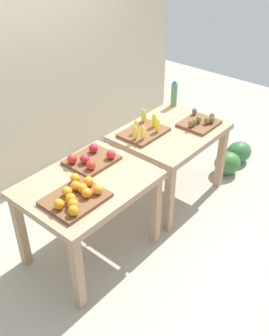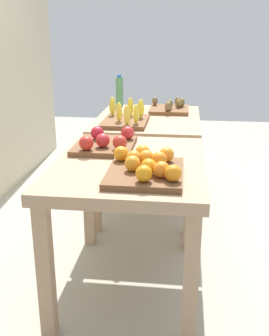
# 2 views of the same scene
# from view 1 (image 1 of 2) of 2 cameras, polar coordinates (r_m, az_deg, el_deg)

# --- Properties ---
(ground_plane) EXTENTS (8.00, 8.00, 0.00)m
(ground_plane) POSITION_cam_1_polar(r_m,az_deg,el_deg) (3.88, -0.15, -7.42)
(ground_plane) COLOR #A9A595
(back_wall) EXTENTS (4.40, 0.12, 3.00)m
(back_wall) POSITION_cam_1_polar(r_m,az_deg,el_deg) (4.06, -15.54, 17.65)
(back_wall) COLOR beige
(back_wall) RESTS_ON ground_plane
(display_table_left) EXTENTS (1.04, 0.80, 0.77)m
(display_table_left) POSITION_cam_1_polar(r_m,az_deg,el_deg) (3.16, -6.80, -3.65)
(display_table_left) COLOR tan
(display_table_left) RESTS_ON ground_plane
(display_table_right) EXTENTS (1.04, 0.80, 0.77)m
(display_table_right) POSITION_cam_1_polar(r_m,az_deg,el_deg) (3.86, 5.27, 4.13)
(display_table_right) COLOR tan
(display_table_right) RESTS_ON ground_plane
(orange_bin) EXTENTS (0.44, 0.36, 0.11)m
(orange_bin) POSITION_cam_1_polar(r_m,az_deg,el_deg) (2.89, -8.49, -4.05)
(orange_bin) COLOR brown
(orange_bin) RESTS_ON display_table_left
(apple_bin) EXTENTS (0.40, 0.35, 0.11)m
(apple_bin) POSITION_cam_1_polar(r_m,az_deg,el_deg) (3.29, -6.33, 1.32)
(apple_bin) COLOR brown
(apple_bin) RESTS_ON display_table_left
(banana_crate) EXTENTS (0.44, 0.32, 0.17)m
(banana_crate) POSITION_cam_1_polar(r_m,az_deg,el_deg) (3.69, 1.41, 5.52)
(banana_crate) COLOR brown
(banana_crate) RESTS_ON display_table_right
(kiwi_bin) EXTENTS (0.36, 0.32, 0.10)m
(kiwi_bin) POSITION_cam_1_polar(r_m,az_deg,el_deg) (3.91, 9.49, 6.59)
(kiwi_bin) COLOR brown
(kiwi_bin) RESTS_ON display_table_right
(water_bottle) EXTENTS (0.07, 0.07, 0.27)m
(water_bottle) POSITION_cam_1_polar(r_m,az_deg,el_deg) (4.24, 5.80, 10.64)
(water_bottle) COLOR #4C8C59
(water_bottle) RESTS_ON display_table_right
(watermelon_pile) EXTENTS (0.70, 0.39, 0.26)m
(watermelon_pile) POSITION_cam_1_polar(r_m,az_deg,el_deg) (4.68, 14.21, 1.48)
(watermelon_pile) COLOR #356A39
(watermelon_pile) RESTS_ON ground_plane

